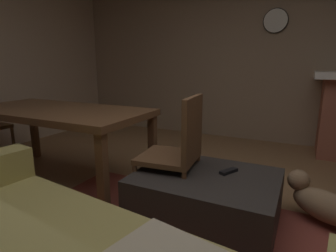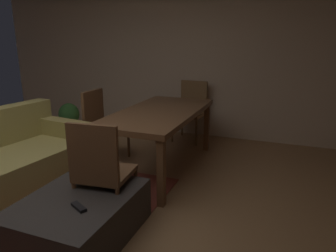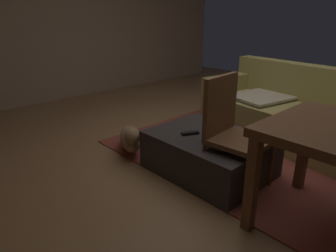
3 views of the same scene
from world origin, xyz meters
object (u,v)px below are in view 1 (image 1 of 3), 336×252
dining_chair_west (179,147)px  small_dog (322,202)px  ottoman_coffee_table (206,197)px  tv_remote (229,171)px  wall_clock (276,21)px  dining_table (57,116)px

dining_chair_west → small_dog: bearing=-166.7°
ottoman_coffee_table → tv_remote: 0.26m
dining_chair_west → wall_clock: 2.73m
dining_table → wall_clock: size_ratio=5.38×
ottoman_coffee_table → small_dog: size_ratio=1.87×
dining_chair_west → wall_clock: (-0.38, -2.41, 1.23)m
wall_clock → tv_remote: bearing=90.2°
dining_chair_west → wall_clock: size_ratio=2.73×
tv_remote → small_dog: 0.70m
tv_remote → small_dog: (-0.65, -0.19, -0.19)m
tv_remote → dining_table: 1.72m
ottoman_coffee_table → dining_table: dining_table is taller
dining_table → dining_chair_west: (-1.31, -0.01, -0.14)m
tv_remote → ottoman_coffee_table: bearing=65.5°
tv_remote → dining_table: bearing=29.1°
dining_table → wall_clock: (-1.69, -2.42, 1.09)m
dining_chair_west → small_dog: dining_chair_west is taller
tv_remote → dining_chair_west: 0.42m
tv_remote → dining_chair_west: (0.39, 0.06, 0.15)m
dining_table → wall_clock: bearing=-124.9°
small_dog → dining_table: bearing=6.2°
wall_clock → small_dog: bearing=106.8°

